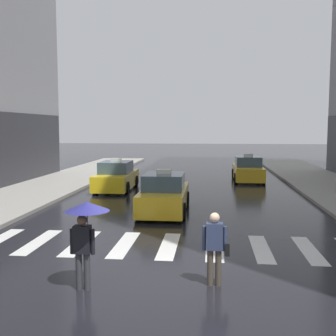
# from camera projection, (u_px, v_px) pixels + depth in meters

# --- Properties ---
(ground_plane) EXTENTS (160.00, 160.00, 0.00)m
(ground_plane) POSITION_uv_depth(u_px,v_px,m) (155.00, 284.00, 9.20)
(ground_plane) COLOR black
(crosswalk_markings) EXTENTS (11.30, 2.80, 0.01)m
(crosswalk_markings) POSITION_uv_depth(u_px,v_px,m) (169.00, 246.00, 12.16)
(crosswalk_markings) COLOR silver
(crosswalk_markings) RESTS_ON ground
(taxi_lead) EXTENTS (1.95, 4.55, 1.80)m
(taxi_lead) POSITION_uv_depth(u_px,v_px,m) (164.00, 195.00, 16.93)
(taxi_lead) COLOR gold
(taxi_lead) RESTS_ON ground
(taxi_second) EXTENTS (1.95, 4.55, 1.80)m
(taxi_second) POSITION_uv_depth(u_px,v_px,m) (116.00, 177.00, 22.95)
(taxi_second) COLOR yellow
(taxi_second) RESTS_ON ground
(taxi_third) EXTENTS (1.94, 4.54, 1.80)m
(taxi_third) POSITION_uv_depth(u_px,v_px,m) (248.00, 170.00, 26.91)
(taxi_third) COLOR gold
(taxi_third) RESTS_ON ground
(pedestrian_with_umbrella) EXTENTS (0.96, 0.96, 1.94)m
(pedestrian_with_umbrella) POSITION_uv_depth(u_px,v_px,m) (85.00, 221.00, 8.72)
(pedestrian_with_umbrella) COLOR #333338
(pedestrian_with_umbrella) RESTS_ON ground
(pedestrian_with_handbag) EXTENTS (0.60, 0.24, 1.65)m
(pedestrian_with_handbag) POSITION_uv_depth(u_px,v_px,m) (215.00, 245.00, 9.02)
(pedestrian_with_handbag) COLOR #473D33
(pedestrian_with_handbag) RESTS_ON ground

